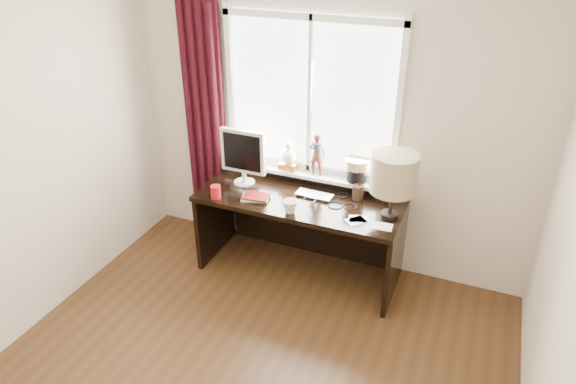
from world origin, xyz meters
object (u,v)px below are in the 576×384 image
at_px(mug, 290,206).
at_px(table_lamp, 394,174).
at_px(red_cup, 216,192).
at_px(desk, 304,217).
at_px(laptop, 315,195).
at_px(monitor, 243,154).

bearing_deg(mug, table_lamp, 18.21).
bearing_deg(table_lamp, red_cup, -169.46).
xyz_separation_m(desk, table_lamp, (0.75, -0.11, 0.61)).
xyz_separation_m(red_cup, table_lamp, (1.38, 0.26, 0.31)).
xyz_separation_m(mug, red_cup, (-0.65, -0.02, -0.00)).
bearing_deg(mug, desk, 92.80).
bearing_deg(mug, laptop, 74.12).
distance_m(desk, table_lamp, 0.97).
relative_size(red_cup, desk, 0.06).
height_order(laptop, monitor, monitor).
bearing_deg(desk, monitor, -175.46).
distance_m(mug, red_cup, 0.65).
bearing_deg(red_cup, desk, 30.13).
bearing_deg(desk, laptop, -18.72).
height_order(laptop, mug, mug).
relative_size(laptop, desk, 0.18).
distance_m(desk, monitor, 0.75).
bearing_deg(mug, red_cup, -178.53).
height_order(desk, table_lamp, table_lamp).
xyz_separation_m(red_cup, desk, (0.64, 0.37, -0.30)).
relative_size(laptop, mug, 2.76).
height_order(mug, table_lamp, table_lamp).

